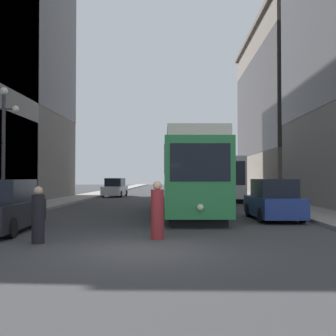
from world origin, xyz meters
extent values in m
plane|color=#38383A|center=(0.00, 0.00, 0.00)|extent=(200.00, 200.00, 0.00)
cube|color=gray|center=(-7.86, 40.00, 0.07)|extent=(2.73, 120.00, 0.15)
cube|color=gray|center=(7.86, 40.00, 0.07)|extent=(2.73, 120.00, 0.15)
cube|color=black|center=(1.55, 10.56, 0.17)|extent=(2.53, 11.25, 0.35)
cube|color=#2D8447|center=(1.55, 10.56, 1.90)|extent=(2.95, 12.24, 3.10)
cube|color=black|center=(1.55, 10.56, 2.60)|extent=(2.97, 11.75, 1.08)
cube|color=silver|center=(1.55, 10.56, 3.67)|extent=(2.74, 11.99, 0.44)
cube|color=black|center=(1.72, 4.49, 2.44)|extent=(2.21, 0.14, 1.40)
sphere|color=#F2EACC|center=(1.72, 4.42, 0.80)|extent=(0.24, 0.24, 0.24)
cube|color=black|center=(4.57, 25.23, 0.17)|extent=(2.25, 11.34, 0.35)
cube|color=silver|center=(4.57, 25.23, 1.90)|extent=(2.64, 12.33, 3.10)
cube|color=black|center=(4.57, 25.23, 2.44)|extent=(2.66, 11.83, 1.30)
cube|color=black|center=(4.60, 19.09, 2.21)|extent=(2.30, 0.09, 1.71)
cylinder|color=black|center=(-4.26, 2.12, 0.32)|extent=(0.21, 0.65, 0.64)
cylinder|color=black|center=(-4.42, 5.18, 0.32)|extent=(0.21, 0.65, 0.64)
cube|color=black|center=(-5.20, 3.60, 0.60)|extent=(2.06, 5.02, 0.84)
cube|color=black|center=(-5.20, 3.73, 1.42)|extent=(1.73, 2.79, 0.80)
cylinder|color=black|center=(-6.12, 28.93, 0.32)|extent=(0.21, 0.65, 0.64)
cylinder|color=black|center=(-5.97, 31.86, 0.32)|extent=(0.21, 0.65, 0.64)
cylinder|color=black|center=(-4.42, 28.84, 0.32)|extent=(0.21, 0.65, 0.64)
cylinder|color=black|center=(-4.27, 31.77, 0.32)|extent=(0.21, 0.65, 0.64)
cube|color=silver|center=(-5.20, 30.35, 0.60)|extent=(2.04, 4.81, 0.84)
cube|color=black|center=(-5.19, 30.47, 1.42)|extent=(1.72, 2.68, 0.80)
cylinder|color=black|center=(6.01, 9.48, 0.32)|extent=(0.20, 0.64, 0.64)
cylinder|color=black|center=(6.09, 6.73, 0.32)|extent=(0.20, 0.64, 0.64)
cylinder|color=black|center=(4.30, 9.44, 0.32)|extent=(0.20, 0.64, 0.64)
cylinder|color=black|center=(4.38, 6.68, 0.32)|extent=(0.20, 0.64, 0.64)
cube|color=navy|center=(5.20, 8.08, 0.60)|extent=(1.92, 4.49, 0.84)
cube|color=black|center=(5.20, 7.97, 1.42)|extent=(1.65, 2.48, 0.80)
cylinder|color=black|center=(-3.12, 1.15, 0.70)|extent=(0.37, 0.37, 1.40)
sphere|color=tan|center=(-3.12, 1.15, 1.51)|extent=(0.25, 0.25, 0.25)
cylinder|color=maroon|center=(0.27, 2.03, 0.76)|extent=(0.40, 0.40, 1.52)
sphere|color=tan|center=(0.27, 2.03, 1.64)|extent=(0.27, 0.27, 0.27)
cylinder|color=#333338|center=(-7.10, 8.25, 2.93)|extent=(0.16, 0.16, 5.56)
sphere|color=white|center=(-7.10, 8.25, 5.87)|extent=(0.36, 0.36, 0.36)
sphere|color=white|center=(-6.55, 8.25, 5.04)|extent=(0.31, 0.31, 0.31)
cube|color=#333338|center=(-7.10, 8.25, 5.04)|extent=(1.10, 0.06, 0.06)
cube|color=slate|center=(15.30, 35.09, 8.79)|extent=(12.16, 22.46, 17.58)
cube|color=#3D3838|center=(15.30, 35.09, 9.67)|extent=(12.20, 22.50, 10.55)
cube|color=#685F56|center=(15.30, 35.09, 17.83)|extent=(12.76, 23.06, 0.50)
camera|label=1|loc=(0.85, -10.84, 1.89)|focal=44.90mm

